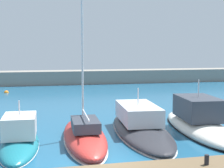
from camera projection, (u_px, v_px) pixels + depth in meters
ground_plane at (100, 166)px, 15.07m from camera, size 120.00×120.00×0.00m
breakwater_seawall at (59, 77)px, 49.91m from camera, size 108.00×3.73×2.07m
motorboat_teal_second at (20, 140)px, 17.97m from camera, size 2.22×6.84×2.94m
sailboat_red_third at (84, 135)px, 19.04m from camera, size 2.61×8.77×15.74m
motorboat_charcoal_fourth at (140, 125)px, 21.07m from camera, size 3.77×10.64×3.09m
motorboat_ivory_fifth at (199, 122)px, 21.58m from camera, size 3.75×10.22×3.77m
mooring_buoy_orange at (6, 93)px, 40.13m from camera, size 0.60×0.60×0.60m
dock_bollard at (207, 160)px, 13.95m from camera, size 0.20×0.20×0.44m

